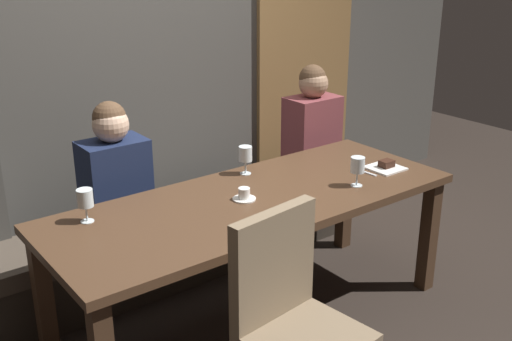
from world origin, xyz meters
name	(u,v)px	position (x,y,z in m)	size (l,w,h in m)	color
ground	(255,319)	(0.00, 0.00, 0.00)	(9.00, 9.00, 0.00)	black
back_wall_tiled	(136,24)	(0.00, 1.22, 1.50)	(6.00, 0.12, 3.00)	#4C4944
arched_door	(305,30)	(1.35, 1.15, 1.36)	(0.90, 0.05, 2.55)	olive
dining_table	(255,213)	(0.00, 0.00, 0.65)	(2.20, 0.84, 0.74)	#412B1C
banquette_bench	(188,238)	(0.00, 0.70, 0.23)	(2.50, 0.44, 0.45)	#312A23
chair_near_side	(292,313)	(-0.36, -0.72, 0.56)	(0.49, 0.49, 0.98)	#4C3321
diner_redhead	(114,169)	(-0.46, 0.69, 0.79)	(0.36, 0.24, 0.73)	#192342
diner_bearded	(312,123)	(1.02, 0.68, 0.81)	(0.36, 0.24, 0.76)	brown
wine_glass_far_right	(245,154)	(0.17, 0.31, 0.86)	(0.08, 0.08, 0.16)	silver
wine_glass_near_right	(85,199)	(-0.81, 0.25, 0.86)	(0.08, 0.08, 0.16)	silver
wine_glass_far_left	(358,166)	(0.54, -0.21, 0.85)	(0.08, 0.08, 0.16)	silver
espresso_cup	(244,195)	(-0.06, 0.01, 0.77)	(0.12, 0.12, 0.06)	white
dessert_plate	(386,166)	(0.87, -0.12, 0.75)	(0.19, 0.19, 0.05)	white
fork_on_table	(364,172)	(0.72, -0.09, 0.74)	(0.02, 0.17, 0.01)	silver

